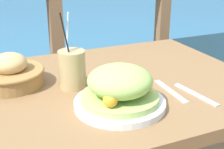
{
  "coord_description": "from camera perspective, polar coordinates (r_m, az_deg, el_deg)",
  "views": [
    {
      "loc": [
        -0.39,
        -0.9,
        1.2
      ],
      "look_at": [
        -0.03,
        -0.07,
        0.84
      ],
      "focal_mm": 50.0,
      "sensor_mm": 36.0,
      "label": 1
    }
  ],
  "objects": [
    {
      "name": "bread_basket",
      "position": [
        1.08,
        -18.07,
        0.2
      ],
      "size": [
        0.22,
        0.22,
        0.11
      ],
      "color": "olive",
      "rests_on": "patio_table"
    },
    {
      "name": "knife",
      "position": [
        1.01,
        15.04,
        -3.52
      ],
      "size": [
        0.04,
        0.18,
        0.0
      ],
      "color": "silver",
      "rests_on": "patio_table"
    },
    {
      "name": "patio_table",
      "position": [
        1.12,
        -0.14,
        -7.0
      ],
      "size": [
        1.0,
        0.78,
        0.78
      ],
      "color": "olive",
      "rests_on": "ground_plane"
    },
    {
      "name": "sea_backdrop",
      "position": [
        4.29,
        -17.96,
        7.97
      ],
      "size": [
        12.0,
        4.0,
        0.49
      ],
      "color": "teal",
      "rests_on": "ground_plane"
    },
    {
      "name": "salad_plate",
      "position": [
        0.88,
        1.42,
        -2.8
      ],
      "size": [
        0.26,
        0.26,
        0.12
      ],
      "color": "silver",
      "rests_on": "patio_table"
    },
    {
      "name": "railing_fence",
      "position": [
        1.77,
        -10.07,
        6.27
      ],
      "size": [
        2.8,
        0.08,
        1.07
      ],
      "color": "brown",
      "rests_on": "ground_plane"
    },
    {
      "name": "drink_glass",
      "position": [
        1.02,
        -7.3,
        0.99
      ],
      "size": [
        0.09,
        0.09,
        0.24
      ],
      "color": "tan",
      "rests_on": "patio_table"
    },
    {
      "name": "fork",
      "position": [
        1.01,
        10.67,
        -2.99
      ],
      "size": [
        0.02,
        0.18,
        0.0
      ],
      "color": "silver",
      "rests_on": "patio_table"
    }
  ]
}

